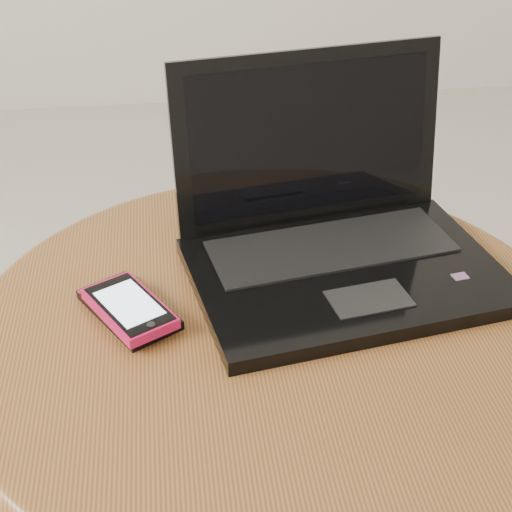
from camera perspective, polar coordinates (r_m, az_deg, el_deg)
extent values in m
cylinder|color=brown|center=(0.99, 1.20, -16.63)|extent=(0.10, 0.10, 0.46)
cylinder|color=brown|center=(0.82, 1.39, -5.42)|extent=(0.62, 0.62, 0.03)
torus|color=brown|center=(0.82, 1.39, -5.42)|extent=(0.66, 0.66, 0.03)
cube|color=black|center=(0.86, 6.67, -1.39)|extent=(0.37, 0.29, 0.02)
cube|color=black|center=(0.90, 5.57, 0.73)|extent=(0.29, 0.15, 0.00)
cube|color=black|center=(0.81, 8.34, -3.12)|extent=(0.09, 0.06, 0.00)
cube|color=red|center=(0.87, 14.82, -1.47)|extent=(0.02, 0.02, 0.00)
cube|color=black|center=(0.92, 3.95, 8.71)|extent=(0.33, 0.09, 0.20)
cube|color=black|center=(0.91, 4.04, 8.64)|extent=(0.29, 0.07, 0.17)
cube|color=black|center=(0.82, -9.35, -3.91)|extent=(0.11, 0.13, 0.01)
cube|color=#9D1754|center=(0.86, -11.17, -1.92)|extent=(0.06, 0.04, 0.00)
cube|color=#D5144F|center=(0.81, -9.31, -3.83)|extent=(0.10, 0.12, 0.01)
cube|color=black|center=(0.80, -9.35, -3.48)|extent=(0.09, 0.11, 0.00)
cube|color=silver|center=(0.80, -9.35, -3.44)|extent=(0.08, 0.09, 0.00)
cylinder|color=black|center=(0.77, -7.76, -5.02)|extent=(0.01, 0.01, 0.00)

